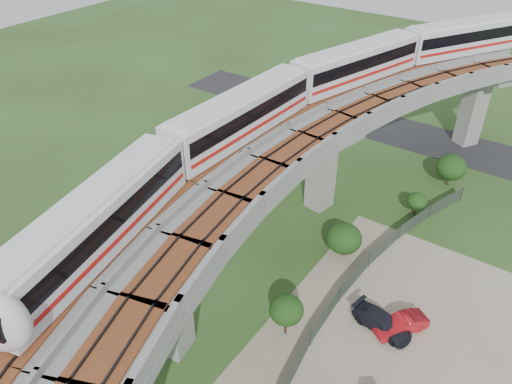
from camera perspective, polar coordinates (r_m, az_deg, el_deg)
ground at (r=43.20m, az=-0.66°, el=-7.71°), size 160.00×160.00×0.00m
dirt_lot at (r=37.90m, az=15.81°, el=-17.20°), size 18.00×26.00×0.04m
asphalt_road at (r=65.80m, az=14.75°, el=7.07°), size 60.00×8.00×0.03m
viaduct at (r=35.99m, az=4.24°, el=0.70°), size 19.58×73.98×11.40m
metro_train at (r=42.33m, az=7.19°, el=10.94°), size 15.21×60.66×3.64m
fence at (r=39.41m, az=11.25°, el=-12.18°), size 3.87×38.73×1.50m
tree_0 at (r=55.03m, az=21.41°, el=2.66°), size 3.10×3.10×3.50m
tree_1 at (r=49.67m, az=17.93°, el=-0.99°), size 1.93×1.93×2.40m
tree_2 at (r=42.98m, az=10.02°, el=-5.25°), size 3.03×3.03×3.20m
tree_3 at (r=35.91m, az=3.49°, el=-13.32°), size 2.45×2.45×3.47m
car_red at (r=38.71m, az=16.25°, el=-14.32°), size 3.42×4.15×1.33m
car_dark at (r=38.53m, az=14.23°, el=-14.20°), size 4.81×2.65×1.32m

